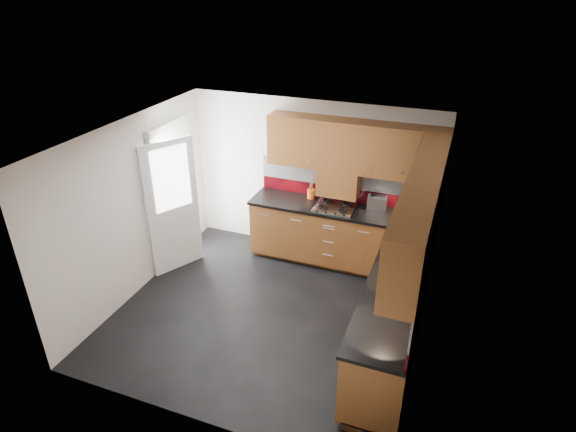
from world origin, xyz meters
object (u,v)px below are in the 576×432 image
at_px(gas_hob, 335,207).
at_px(toaster, 377,203).
at_px(utensil_pot, 311,192).
at_px(food_processor, 414,224).

xyz_separation_m(gas_hob, toaster, (0.57, 0.19, 0.08)).
xyz_separation_m(utensil_pot, toaster, (1.00, -0.01, 0.00)).
height_order(gas_hob, toaster, toaster).
bearing_deg(utensil_pot, food_processor, -20.21).
relative_size(toaster, food_processor, 0.89).
relative_size(gas_hob, food_processor, 1.76).
xyz_separation_m(utensil_pot, food_processor, (1.60, -0.59, 0.06)).
bearing_deg(toaster, utensil_pot, 179.54).
relative_size(gas_hob, utensil_pot, 1.41).
relative_size(utensil_pot, toaster, 1.40).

